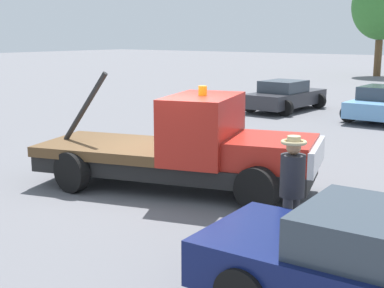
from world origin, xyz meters
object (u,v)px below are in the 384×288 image
(parked_car_charcoal, at_px, (285,96))
(tow_truck, at_px, (190,149))
(person_near_truck, at_px, (292,183))
(tree_right, at_px, (382,6))

(parked_car_charcoal, bearing_deg, tow_truck, -159.46)
(tow_truck, height_order, person_near_truck, tow_truck)
(person_near_truck, bearing_deg, tree_right, 110.29)
(tow_truck, bearing_deg, parked_car_charcoal, 90.73)
(tow_truck, relative_size, parked_car_charcoal, 1.42)
(parked_car_charcoal, height_order, tree_right, tree_right)
(tree_right, bearing_deg, parked_car_charcoal, -81.57)
(tow_truck, xyz_separation_m, person_near_truck, (3.22, -1.61, 0.16))
(tow_truck, height_order, tree_right, tree_right)
(person_near_truck, distance_m, parked_car_charcoal, 15.75)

